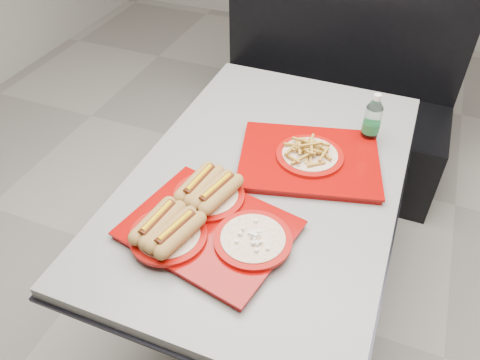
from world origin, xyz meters
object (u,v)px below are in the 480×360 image
at_px(booth_bench, 328,102).
at_px(tray_far, 310,157).
at_px(tray_near, 205,221).
at_px(water_bottle, 372,122).
at_px(diner_table, 266,207).

xyz_separation_m(booth_bench, tray_far, (0.12, -0.99, 0.38)).
height_order(tray_near, tray_far, tray_near).
relative_size(booth_bench, tray_far, 2.36).
bearing_deg(water_bottle, tray_far, -129.49).
relative_size(tray_near, tray_far, 0.95).
height_order(diner_table, tray_near, tray_near).
bearing_deg(tray_near, booth_bench, 86.22).
height_order(booth_bench, water_bottle, booth_bench).
distance_m(diner_table, water_bottle, 0.50).
distance_m(diner_table, tray_near, 0.39).
relative_size(tray_near, water_bottle, 2.66).
bearing_deg(tray_far, booth_bench, 96.91).
relative_size(diner_table, tray_near, 2.61).
height_order(diner_table, tray_far, tray_far).
distance_m(diner_table, tray_far, 0.25).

